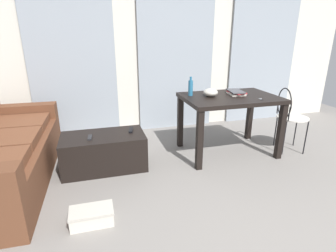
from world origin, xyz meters
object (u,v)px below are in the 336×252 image
at_px(bottle_near, 191,88).
at_px(tv_remote_primary, 131,130).
at_px(coffee_table, 104,152).
at_px(shoebox, 92,216).
at_px(scissors, 261,99).
at_px(book_stack, 236,92).
at_px(wire_chair, 288,112).
at_px(tv_remote_secondary, 90,137).
at_px(craft_table, 230,105).
at_px(bowl, 211,92).

height_order(bottle_near, tv_remote_primary, bottle_near).
xyz_separation_m(coffee_table, shoebox, (-0.16, -0.99, -0.14)).
relative_size(bottle_near, scissors, 2.50).
relative_size(bottle_near, book_stack, 0.79).
distance_m(wire_chair, book_stack, 0.75).
distance_m(scissors, tv_remote_secondary, 2.06).
xyz_separation_m(book_stack, scissors, (0.15, -0.34, -0.02)).
height_order(wire_chair, tv_remote_secondary, wire_chair).
height_order(craft_table, scissors, scissors).
distance_m(coffee_table, craft_table, 1.67).
relative_size(scissors, shoebox, 0.26).
height_order(bottle_near, tv_remote_secondary, bottle_near).
distance_m(scissors, shoebox, 2.28).
bearing_deg(tv_remote_primary, bottle_near, 21.12).
bearing_deg(craft_table, scissors, -45.79).
bearing_deg(tv_remote_primary, book_stack, 13.19).
bearing_deg(wire_chair, scissors, -167.28).
height_order(wire_chair, book_stack, wire_chair).
bearing_deg(bowl, book_stack, 1.77).
relative_size(coffee_table, tv_remote_primary, 5.60).
height_order(wire_chair, tv_remote_primary, wire_chair).
relative_size(wire_chair, tv_remote_primary, 5.08).
height_order(bowl, tv_remote_primary, bowl).
xyz_separation_m(craft_table, tv_remote_secondary, (-1.75, -0.08, -0.24)).
xyz_separation_m(tv_remote_secondary, shoebox, (-0.02, -0.94, -0.35)).
xyz_separation_m(craft_table, bottle_near, (-0.48, 0.16, 0.21)).
xyz_separation_m(coffee_table, wire_chair, (2.39, -0.14, 0.33)).
relative_size(craft_table, bottle_near, 4.96).
height_order(coffee_table, bowl, bowl).
bearing_deg(wire_chair, bottle_near, 165.59).
xyz_separation_m(tv_remote_primary, tv_remote_secondary, (-0.48, -0.11, -0.00)).
bearing_deg(tv_remote_secondary, wire_chair, 2.51).
xyz_separation_m(book_stack, tv_remote_primary, (-1.39, -0.03, -0.37)).
height_order(book_stack, tv_remote_primary, book_stack).
distance_m(bowl, shoebox, 2.00).
relative_size(coffee_table, book_stack, 3.14).
distance_m(book_stack, scissors, 0.37).
bearing_deg(coffee_table, bottle_near, 9.27).
distance_m(bottle_near, tv_remote_primary, 0.92).
bearing_deg(coffee_table, tv_remote_primary, 9.85).
distance_m(bottle_near, book_stack, 0.61).
height_order(bottle_near, scissors, bottle_near).
relative_size(bottle_near, tv_remote_primary, 1.41).
xyz_separation_m(bottle_near, tv_remote_secondary, (-1.27, -0.24, -0.45)).
height_order(bottle_near, bowl, bottle_near).
relative_size(bottle_near, shoebox, 0.66).
height_order(book_stack, scissors, book_stack).
distance_m(bowl, tv_remote_secondary, 1.56).
relative_size(craft_table, bowl, 6.50).
bearing_deg(tv_remote_secondary, craft_table, 6.88).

